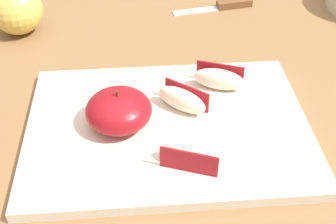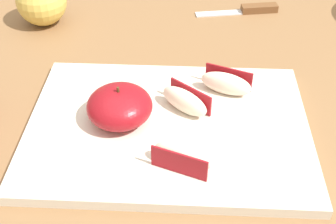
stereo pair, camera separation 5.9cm
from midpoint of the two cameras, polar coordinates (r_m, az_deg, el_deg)
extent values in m
cube|color=brown|center=(0.67, 0.04, 0.73)|extent=(1.21, 0.91, 0.03)
cube|color=beige|center=(0.60, -2.78, -2.11)|extent=(0.38, 0.27, 0.02)
ellipsoid|color=maroon|center=(0.59, -9.15, 0.11)|extent=(0.09, 0.09, 0.05)
cylinder|color=#4C3319|center=(0.57, -9.42, 2.10)|extent=(0.00, 0.00, 0.01)
ellipsoid|color=#F4EACC|center=(0.53, -0.15, -5.51)|extent=(0.08, 0.05, 0.03)
cube|color=maroon|center=(0.53, -0.54, -6.51)|extent=(0.07, 0.03, 0.03)
ellipsoid|color=#F4EACC|center=(0.65, 3.89, 4.27)|extent=(0.08, 0.05, 0.03)
cube|color=maroon|center=(0.66, 4.15, 4.91)|extent=(0.07, 0.03, 0.03)
ellipsoid|color=#F4EACC|center=(0.61, -0.99, 1.45)|extent=(0.07, 0.07, 0.03)
cube|color=maroon|center=(0.62, -0.29, 2.09)|extent=(0.06, 0.05, 0.03)
cube|color=silver|center=(0.89, 1.62, 12.70)|extent=(0.09, 0.03, 0.00)
cube|color=brown|center=(0.91, 6.59, 13.53)|extent=(0.07, 0.03, 0.01)
sphere|color=#DBBC51|center=(0.86, -20.75, 12.16)|extent=(0.09, 0.09, 0.09)
camera|label=1|loc=(0.03, -92.86, -2.43)|focal=47.76mm
camera|label=2|loc=(0.03, 87.14, 2.43)|focal=47.76mm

